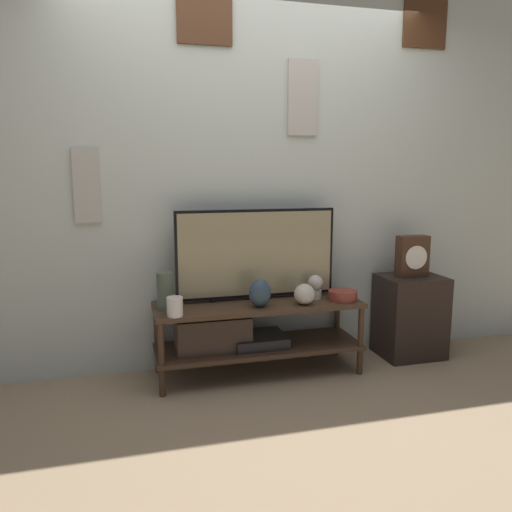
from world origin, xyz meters
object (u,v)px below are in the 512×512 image
object	(u,v)px
vase_round_glass	(304,294)
vase_tall_ceramic	(165,291)
television	(256,253)
candle_jar	(175,307)
vase_wide_bowl	(343,295)
decorative_bust	(315,286)
mantel_clock	(412,256)
vase_urn_stoneware	(260,293)

from	to	relation	value
vase_round_glass	vase_tall_ceramic	bearing A→B (deg)	172.54
television	candle_jar	world-z (taller)	television
television	vase_wide_bowl	xyz separation A→B (m)	(0.57, -0.19, -0.29)
vase_wide_bowl	decorative_bust	distance (m)	0.20
vase_round_glass	candle_jar	bearing A→B (deg)	-176.43
vase_tall_ceramic	candle_jar	bearing A→B (deg)	-76.12
vase_round_glass	mantel_clock	world-z (taller)	mantel_clock
decorative_bust	vase_urn_stoneware	bearing A→B (deg)	-165.37
vase_round_glass	mantel_clock	xyz separation A→B (m)	(0.89, 0.15, 0.19)
vase_round_glass	vase_tall_ceramic	distance (m)	0.91
vase_wide_bowl	decorative_bust	bearing A→B (deg)	150.44
television	candle_jar	size ratio (longest dim) A/B	9.19
vase_round_glass	candle_jar	world-z (taller)	vase_round_glass
vase_urn_stoneware	candle_jar	distance (m)	0.56
television	decorative_bust	xyz separation A→B (m)	(0.40, -0.09, -0.23)
vase_wide_bowl	candle_jar	distance (m)	1.16
vase_urn_stoneware	candle_jar	xyz separation A→B (m)	(-0.56, -0.07, -0.03)
candle_jar	decorative_bust	bearing A→B (deg)	10.31
television	vase_round_glass	bearing A→B (deg)	-38.62
vase_tall_ceramic	decorative_bust	world-z (taller)	vase_tall_ceramic
vase_wide_bowl	candle_jar	size ratio (longest dim) A/B	1.63
vase_tall_ceramic	decorative_bust	distance (m)	1.03
mantel_clock	vase_round_glass	bearing A→B (deg)	-170.39
vase_wide_bowl	vase_round_glass	bearing A→B (deg)	-173.66
television	vase_tall_ceramic	world-z (taller)	television
vase_urn_stoneware	decorative_bust	xyz separation A→B (m)	(0.43, 0.11, -0.00)
vase_urn_stoneware	decorative_bust	distance (m)	0.45
vase_tall_ceramic	candle_jar	xyz separation A→B (m)	(0.04, -0.17, -0.06)
vase_wide_bowl	vase_urn_stoneware	size ratio (longest dim) A/B	1.06
television	mantel_clock	world-z (taller)	television
television	mantel_clock	size ratio (longest dim) A/B	3.66
television	vase_tall_ceramic	bearing A→B (deg)	-171.06
vase_wide_bowl	vase_tall_ceramic	bearing A→B (deg)	175.90
vase_round_glass	vase_urn_stoneware	distance (m)	0.30
mantel_clock	vase_wide_bowl	bearing A→B (deg)	-168.82
television	vase_round_glass	xyz separation A→B (m)	(0.27, -0.22, -0.25)
vase_round_glass	decorative_bust	size ratio (longest dim) A/B	0.84
mantel_clock	vase_tall_ceramic	bearing A→B (deg)	-178.94
vase_round_glass	vase_urn_stoneware	xyz separation A→B (m)	(-0.30, 0.01, 0.02)
candle_jar	vase_wide_bowl	bearing A→B (deg)	4.27
television	candle_jar	bearing A→B (deg)	-155.27
vase_tall_ceramic	vase_round_glass	bearing A→B (deg)	-7.46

